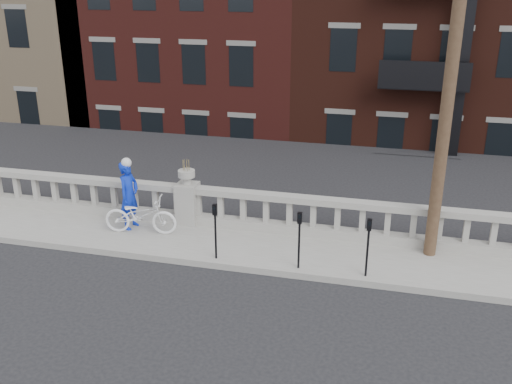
{
  "coord_description": "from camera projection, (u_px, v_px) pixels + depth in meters",
  "views": [
    {
      "loc": [
        5.15,
        -9.17,
        6.34
      ],
      "look_at": [
        2.05,
        3.2,
        1.48
      ],
      "focal_mm": 40.0,
      "sensor_mm": 36.0,
      "label": 1
    }
  ],
  "objects": [
    {
      "name": "parking_meter_d",
      "position": [
        368.0,
        241.0,
        12.25
      ],
      "size": [
        0.1,
        0.09,
        1.36
      ],
      "color": "black",
      "rests_on": "sidewalk"
    },
    {
      "name": "sidewalk",
      "position": [
        176.0,
        240.0,
        14.43
      ],
      "size": [
        32.0,
        2.2,
        0.15
      ],
      "primitive_type": "cube",
      "color": "gray",
      "rests_on": "ground"
    },
    {
      "name": "planter_pedestal",
      "position": [
        188.0,
        199.0,
        15.03
      ],
      "size": [
        0.55,
        0.55,
        1.76
      ],
      "color": "gray",
      "rests_on": "sidewalk"
    },
    {
      "name": "lower_level",
      "position": [
        317.0,
        47.0,
        31.57
      ],
      "size": [
        80.0,
        44.0,
        20.8
      ],
      "color": "#605E59",
      "rests_on": "ground"
    },
    {
      "name": "cyclist",
      "position": [
        129.0,
        195.0,
        14.66
      ],
      "size": [
        0.53,
        0.72,
        1.79
      ],
      "primitive_type": "imported",
      "rotation": [
        0.0,
        0.0,
        1.4
      ],
      "color": "#0C28BF",
      "rests_on": "sidewalk"
    },
    {
      "name": "utility_pole",
      "position": [
        456.0,
        33.0,
        11.73
      ],
      "size": [
        1.6,
        0.28,
        10.0
      ],
      "color": "#422D1E",
      "rests_on": "sidewalk"
    },
    {
      "name": "balustrade",
      "position": [
        188.0,
        205.0,
        15.09
      ],
      "size": [
        28.0,
        0.34,
        1.03
      ],
      "color": "gray",
      "rests_on": "sidewalk"
    },
    {
      "name": "parking_meter_b",
      "position": [
        215.0,
        225.0,
        13.03
      ],
      "size": [
        0.1,
        0.09,
        1.36
      ],
      "color": "black",
      "rests_on": "sidewalk"
    },
    {
      "name": "parking_meter_c",
      "position": [
        299.0,
        234.0,
        12.59
      ],
      "size": [
        0.1,
        0.09,
        1.36
      ],
      "color": "black",
      "rests_on": "sidewalk"
    },
    {
      "name": "ground",
      "position": [
        122.0,
        304.0,
        11.74
      ],
      "size": [
        120.0,
        120.0,
        0.0
      ],
      "primitive_type": "plane",
      "color": "black",
      "rests_on": "ground"
    },
    {
      "name": "bicycle",
      "position": [
        140.0,
        215.0,
        14.48
      ],
      "size": [
        1.93,
        0.89,
        0.98
      ],
      "primitive_type": "imported",
      "rotation": [
        0.0,
        0.0,
        1.71
      ],
      "color": "white",
      "rests_on": "sidewalk"
    }
  ]
}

